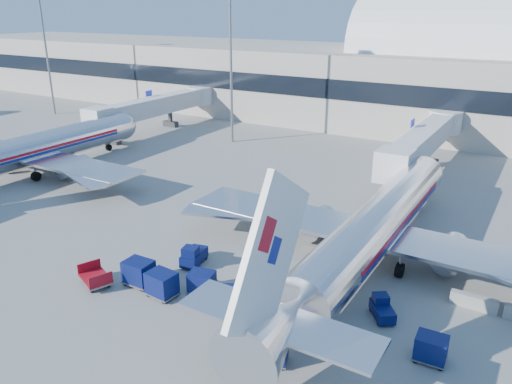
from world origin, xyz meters
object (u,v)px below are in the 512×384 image
Objects in this scene: mast_far_west at (43,31)px; mast_west at (231,38)px; jetbridge_near at (426,139)px; cart_train_c at (139,272)px; cart_train_b at (162,284)px; cart_solo_near at (272,350)px; tug_right at (382,308)px; tug_left at (193,255)px; jetbridge_mid at (160,105)px; cart_solo_far at (431,348)px; airliner_main at (373,228)px; cart_open_red at (96,279)px; tug_lead at (233,299)px; cart_train_a at (202,282)px; airliner_mid at (26,151)px; barrier_near at (474,302)px.

mast_far_west is 40.00m from mast_west.
cart_train_c is at bearing -105.69° from jetbridge_near.
cart_solo_near is (9.88, -2.05, -0.14)m from cart_train_b.
tug_left is at bearing -123.92° from tug_right.
cart_solo_far is at bearing -34.94° from jetbridge_mid.
airliner_main is 11.82m from cart_solo_far.
mast_far_west is at bearing 152.17° from cart_train_b.
cart_train_c is at bearing 148.54° from tug_left.
mast_west is (14.40, -0.81, 10.86)m from jetbridge_mid.
mast_far_west is at bearing 166.44° from cart_open_red.
airliner_main is 41.12m from mast_west.
airliner_main reaches higher than jetbridge_mid.
tug_right is (3.12, -6.73, -2.27)m from airliner_main.
cart_train_a is (-2.95, 0.51, 0.11)m from tug_lead.
tug_lead is at bearing -16.65° from airliner_mid.
jetbridge_mid is at bearing 31.39° from tug_left.
mast_west is (-27.60, -0.81, 10.86)m from jetbridge_near.
cart_solo_far is at bearing 13.23° from cart_train_b.
cart_solo_far is (7.56, 4.71, 0.02)m from cart_solo_near.
cart_solo_far reaches higher than cart_open_red.
cart_open_red is (-10.12, -2.59, -0.27)m from tug_lead.
cart_train_b reaches higher than tug_right.
airliner_main is 12.42× the size of barrier_near.
barrier_near is (50.00, -2.51, -2.48)m from airliner_mid.
cart_open_red is (-18.84, -6.74, -0.18)m from tug_right.
tug_left is 0.95× the size of cart_open_red.
mast_west reaches higher than cart_train_c.
cart_train_a is (33.44, -10.37, -2.07)m from airliner_mid.
tug_lead is at bearing -43.79° from jetbridge_mid.
tug_lead is at bearing -22.48° from cart_train_a.
cart_open_red is at bearing -173.08° from cart_solo_far.
cart_train_c reaches higher than tug_right.
tug_right is 1.16× the size of cart_train_a.
cart_train_a is (35.84, -36.67, -3.07)m from jetbridge_mid.
jetbridge_mid is at bearing 149.36° from airliner_main.
mast_far_west is 68.33m from cart_open_red.
airliner_main is 8.74m from barrier_near.
airliner_main is at bearing 67.74° from cart_solo_near.
mast_west is (40.00, 0.00, 0.00)m from mast_far_west.
mast_west is at bearing 121.74° from cart_train_b.
tug_right is at bearing -139.15° from barrier_near.
jetbridge_mid is 27.82m from mast_far_west.
mast_west is 43.20m from cart_train_c.
jetbridge_near is 13.07× the size of cart_solo_near.
cart_solo_far is at bearing -9.27° from cart_train_a.
cart_train_b is at bearing 178.75° from tug_left.
jetbridge_mid is 18.06m from mast_west.
mast_west is 10.86× the size of cart_train_a.
tug_lead is (24.39, -36.38, -14.05)m from mast_west.
tug_lead is at bearing -117.28° from airliner_main.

